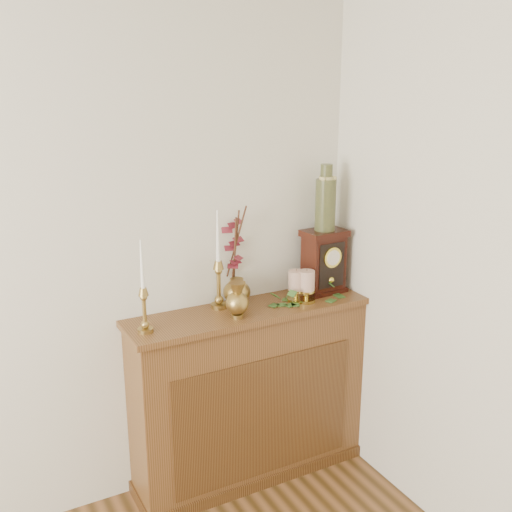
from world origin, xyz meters
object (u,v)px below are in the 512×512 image
mantel_clock (324,262)px  ceramic_vase (326,201)px  candlestick_center (219,277)px  candlestick_left (144,303)px  bud_vase (237,301)px  ginger_jar (234,259)px

mantel_clock → ceramic_vase: (-0.00, 0.00, 0.32)m
candlestick_center → candlestick_left: bearing=-164.3°
candlestick_left → mantel_clock: bearing=3.9°
bud_vase → mantel_clock: (0.56, 0.11, 0.08)m
candlestick_center → ceramic_vase: (0.58, -0.04, 0.32)m
bud_vase → ceramic_vase: (0.56, 0.12, 0.40)m
ceramic_vase → ginger_jar: bearing=170.2°
bud_vase → mantel_clock: size_ratio=0.53×
bud_vase → candlestick_center: bearing=96.8°
candlestick_center → ceramic_vase: bearing=-4.4°
candlestick_center → ginger_jar: size_ratio=0.97×
candlestick_center → bud_vase: 0.18m
candlestick_center → ginger_jar: 0.13m
candlestick_left → ginger_jar: size_ratio=0.84×
mantel_clock → ginger_jar: bearing=166.8°
candlestick_left → ceramic_vase: ceramic_vase is taller
candlestick_center → ginger_jar: (0.10, 0.04, 0.07)m
bud_vase → candlestick_left: bearing=173.8°
bud_vase → ceramic_vase: size_ratio=0.52×
candlestick_center → mantel_clock: bearing=-4.7°
ginger_jar → ceramic_vase: 0.55m
candlestick_left → bud_vase: candlestick_left is taller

